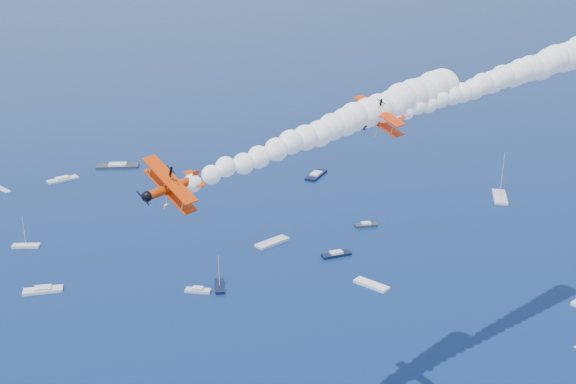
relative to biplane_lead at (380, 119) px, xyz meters
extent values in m
cube|color=silver|center=(-59.21, 147.77, -56.43)|extent=(10.84, 7.37, 0.70)
cube|color=silver|center=(78.98, 98.99, -56.43)|extent=(8.99, 13.46, 0.70)
cube|color=#2D313C|center=(29.61, 86.93, -56.43)|extent=(6.66, 2.28, 0.70)
cube|color=silver|center=(-65.74, 94.28, -56.43)|extent=(7.64, 3.75, 0.70)
cube|color=silver|center=(-22.64, 58.27, -56.43)|extent=(6.44, 4.07, 0.70)
cube|color=#2F343F|center=(-40.71, 158.60, -56.43)|extent=(15.59, 6.87, 0.70)
cube|color=black|center=(-17.28, 59.17, -56.43)|extent=(2.95, 7.31, 0.70)
cube|color=black|center=(15.52, 69.96, -56.43)|extent=(8.29, 3.76, 0.70)
cube|color=white|center=(19.09, 51.75, -56.43)|extent=(7.67, 8.92, 0.70)
cube|color=silver|center=(0.41, 81.43, -56.43)|extent=(10.50, 7.89, 0.70)
cube|color=black|center=(26.85, 132.70, -56.43)|extent=(10.20, 11.73, 0.70)
cube|color=silver|center=(-59.04, 66.83, -56.43)|extent=(9.24, 3.01, 0.70)
camera|label=1|loc=(-35.94, -96.53, 27.32)|focal=45.01mm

